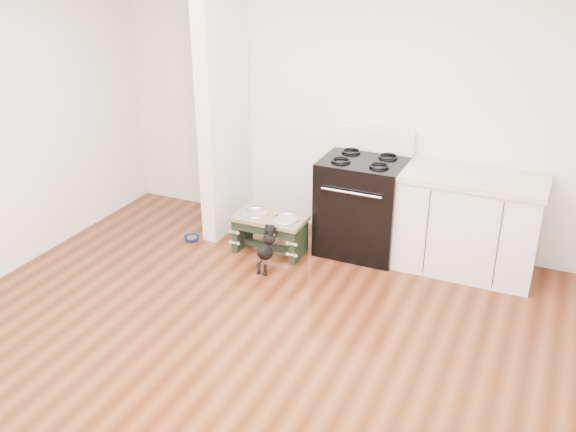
{
  "coord_description": "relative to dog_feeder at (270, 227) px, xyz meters",
  "views": [
    {
      "loc": [
        1.91,
        -3.19,
        2.86
      ],
      "look_at": [
        -0.2,
        1.44,
        0.56
      ],
      "focal_mm": 40.0,
      "sensor_mm": 36.0,
      "label": 1
    }
  ],
  "objects": [
    {
      "name": "puppy",
      "position": [
        0.12,
        -0.31,
        -0.04
      ],
      "size": [
        0.12,
        0.35,
        0.42
      ],
      "color": "black",
      "rests_on": "ground"
    },
    {
      "name": "partition_wall",
      "position": [
        -0.65,
        0.36,
        1.08
      ],
      "size": [
        0.15,
        0.8,
        2.7
      ],
      "primitive_type": "cube",
      "color": "silver",
      "rests_on": "ground"
    },
    {
      "name": "oven_range",
      "position": [
        0.77,
        0.42,
        0.21
      ],
      "size": [
        0.76,
        0.69,
        1.14
      ],
      "color": "black",
      "rests_on": "ground"
    },
    {
      "name": "room_shell",
      "position": [
        0.52,
        -1.74,
        1.35
      ],
      "size": [
        5.0,
        5.0,
        5.0
      ],
      "color": "silver",
      "rests_on": "ground"
    },
    {
      "name": "dog_feeder",
      "position": [
        0.0,
        0.0,
        0.0
      ],
      "size": [
        0.68,
        0.37,
        0.39
      ],
      "color": "black",
      "rests_on": "ground"
    },
    {
      "name": "cabinet_run",
      "position": [
        1.75,
        0.44,
        0.19
      ],
      "size": [
        1.24,
        0.64,
        0.91
      ],
      "color": "silver",
      "rests_on": "ground"
    },
    {
      "name": "floor_bowl",
      "position": [
        -0.82,
        -0.1,
        -0.24
      ],
      "size": [
        0.2,
        0.2,
        0.05
      ],
      "rotation": [
        0.0,
        0.0,
        0.37
      ],
      "color": "navy",
      "rests_on": "ground"
    },
    {
      "name": "ground",
      "position": [
        0.52,
        -1.74,
        -0.27
      ],
      "size": [
        5.0,
        5.0,
        0.0
      ],
      "primitive_type": "plane",
      "color": "#471D0C",
      "rests_on": "ground"
    }
  ]
}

